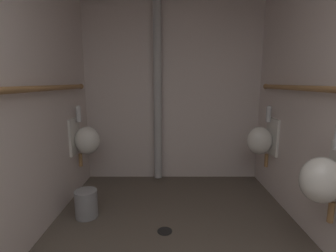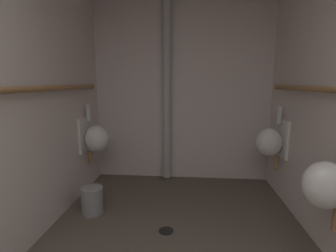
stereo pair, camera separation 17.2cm
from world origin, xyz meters
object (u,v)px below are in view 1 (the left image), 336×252
object	(u,v)px
standpipe_back_wall	(157,85)
floor_drain	(164,231)
waste_bin	(86,204)
urinal_right_far	(260,140)
urinal_right_mid	(323,179)
urinal_left_mid	(85,139)

from	to	relation	value
standpipe_back_wall	floor_drain	xyz separation A→B (m)	(0.11, -1.28, -1.33)
waste_bin	floor_drain	bearing A→B (deg)	-17.97
standpipe_back_wall	waste_bin	distance (m)	1.72
urinal_right_far	waste_bin	xyz separation A→B (m)	(-1.97, -0.55, -0.55)
urinal_right_mid	floor_drain	size ratio (longest dim) A/B	5.39
floor_drain	urinal_right_mid	bearing A→B (deg)	-19.76
urinal_right_mid	standpipe_back_wall	bearing A→B (deg)	126.81
urinal_right_mid	waste_bin	world-z (taller)	urinal_right_mid
urinal_left_mid	floor_drain	size ratio (longest dim) A/B	5.39
urinal_left_mid	waste_bin	xyz separation A→B (m)	(0.16, -0.57, -0.55)
urinal_left_mid	waste_bin	bearing A→B (deg)	-74.27
urinal_left_mid	urinal_right_far	distance (m)	2.13
urinal_right_far	floor_drain	size ratio (longest dim) A/B	5.39
floor_drain	standpipe_back_wall	bearing A→B (deg)	94.97
floor_drain	urinal_right_far	bearing A→B (deg)	35.14
urinal_left_mid	urinal_right_far	xyz separation A→B (m)	(2.13, -0.01, 0.00)
waste_bin	urinal_left_mid	bearing A→B (deg)	105.73
urinal_left_mid	floor_drain	world-z (taller)	urinal_left_mid
urinal_right_far	floor_drain	bearing A→B (deg)	-144.86
urinal_left_mid	floor_drain	bearing A→B (deg)	-40.53
standpipe_back_wall	floor_drain	distance (m)	1.85
urinal_right_mid	waste_bin	size ratio (longest dim) A/B	2.65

